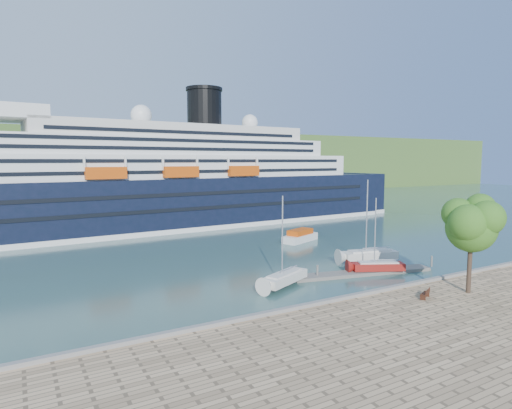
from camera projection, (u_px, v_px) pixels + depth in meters
name	position (u px, v px, depth m)	size (l,w,h in m)	color
ground	(388.00, 299.00, 40.73)	(400.00, 400.00, 0.00)	#2F5451
far_hillside	(104.00, 163.00, 165.01)	(400.00, 50.00, 24.00)	#375823
quay_coping	(390.00, 288.00, 40.44)	(220.00, 0.50, 0.30)	slate
cruise_ship	(142.00, 156.00, 81.09)	(124.46, 18.12, 27.95)	black
park_bench	(425.00, 293.00, 37.90)	(1.48, 0.61, 0.95)	#4F2616
promenade_tree	(471.00, 240.00, 39.07)	(5.98, 5.98, 9.91)	#2C5917
floating_pontoon	(363.00, 273.00, 49.60)	(17.28, 2.11, 0.38)	slate
sailboat_white_near	(285.00, 244.00, 44.33)	(7.09, 1.97, 9.16)	silver
sailboat_red	(379.00, 238.00, 49.51)	(6.57, 1.83, 8.49)	maroon
sailboat_white_far	(370.00, 224.00, 54.52)	(7.95, 2.21, 10.27)	silver
tender_launch	(300.00, 235.00, 69.69)	(7.25, 2.48, 2.00)	#C8470B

